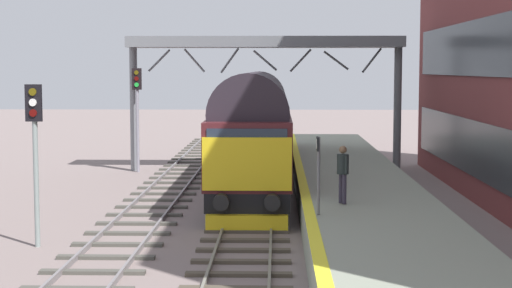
# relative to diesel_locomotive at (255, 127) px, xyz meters

# --- Properties ---
(ground_plane) EXTENTS (140.00, 140.00, 0.00)m
(ground_plane) POSITION_rel_diesel_locomotive_xyz_m (-0.00, -7.11, -2.48)
(ground_plane) COLOR slate
(ground_plane) RESTS_ON ground
(track_main) EXTENTS (2.50, 60.00, 0.15)m
(track_main) POSITION_rel_diesel_locomotive_xyz_m (-0.00, -7.11, -2.43)
(track_main) COLOR slate
(track_main) RESTS_ON ground
(track_adjacent_west) EXTENTS (2.50, 60.00, 0.15)m
(track_adjacent_west) POSITION_rel_diesel_locomotive_xyz_m (-3.46, -7.11, -2.42)
(track_adjacent_west) COLOR slate
(track_adjacent_west) RESTS_ON ground
(station_platform) EXTENTS (4.00, 44.00, 1.01)m
(station_platform) POSITION_rel_diesel_locomotive_xyz_m (3.60, -7.11, -1.98)
(station_platform) COLOR gray
(station_platform) RESTS_ON ground
(diesel_locomotive) EXTENTS (2.74, 18.03, 4.68)m
(diesel_locomotive) POSITION_rel_diesel_locomotive_xyz_m (0.00, 0.00, 0.00)
(diesel_locomotive) COLOR black
(diesel_locomotive) RESTS_ON ground
(signal_post_mid) EXTENTS (0.44, 0.22, 4.40)m
(signal_post_mid) POSITION_rel_diesel_locomotive_xyz_m (-5.60, -11.02, 0.35)
(signal_post_mid) COLOR gray
(signal_post_mid) RESTS_ON ground
(signal_post_far) EXTENTS (0.44, 0.22, 4.84)m
(signal_post_far) POSITION_rel_diesel_locomotive_xyz_m (-5.60, 4.96, 0.61)
(signal_post_far) COLOR gray
(signal_post_far) RESTS_ON ground
(platform_number_sign) EXTENTS (0.10, 0.44, 2.04)m
(platform_number_sign) POSITION_rel_diesel_locomotive_xyz_m (1.96, -11.49, -0.12)
(platform_number_sign) COLOR slate
(platform_number_sign) RESTS_ON station_platform
(waiting_passenger) EXTENTS (0.45, 0.48, 1.64)m
(waiting_passenger) POSITION_rel_diesel_locomotive_xyz_m (2.74, -9.67, -0.49)
(waiting_passenger) COLOR #363040
(waiting_passenger) RESTS_ON station_platform
(overhead_footbridge) EXTENTS (12.76, 2.00, 6.30)m
(overhead_footbridge) POSITION_rel_diesel_locomotive_xyz_m (0.32, 5.48, 3.23)
(overhead_footbridge) COLOR slate
(overhead_footbridge) RESTS_ON ground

